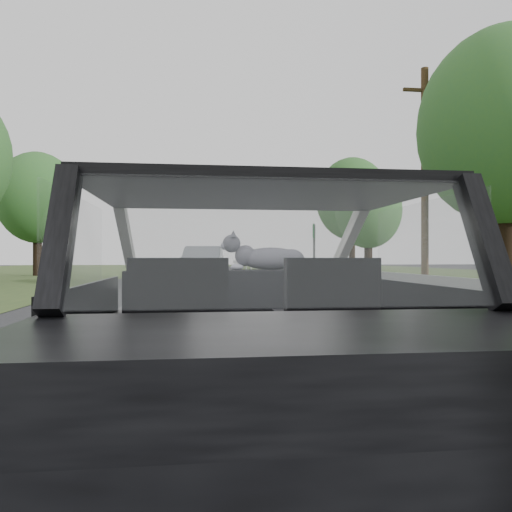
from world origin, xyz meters
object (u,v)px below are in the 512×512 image
object	(u,v)px
subject_car	(248,319)
other_car	(203,263)
utility_pole	(425,180)
highway_sign	(314,253)
cat	(271,257)

from	to	relation	value
subject_car	other_car	bearing A→B (deg)	89.65
other_car	utility_pole	distance (m)	11.45
other_car	utility_pole	world-z (taller)	utility_pole
subject_car	utility_pole	bearing A→B (deg)	59.98
other_car	highway_sign	xyz separation A→B (m)	(4.70, -2.86, 0.44)
subject_car	highway_sign	world-z (taller)	highway_sign
subject_car	highway_sign	xyz separation A→B (m)	(4.82, 17.96, 0.53)
cat	highway_sign	bearing A→B (deg)	80.41
other_car	highway_sign	size ratio (longest dim) A/B	1.97
highway_sign	subject_car	bearing A→B (deg)	-86.79
other_car	utility_pole	bearing A→B (deg)	-45.81
cat	utility_pole	distance (m)	13.45
cat	utility_pole	size ratio (longest dim) A/B	0.09
cat	subject_car	bearing A→B (deg)	-104.54
highway_sign	utility_pole	size ratio (longest dim) A/B	0.35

